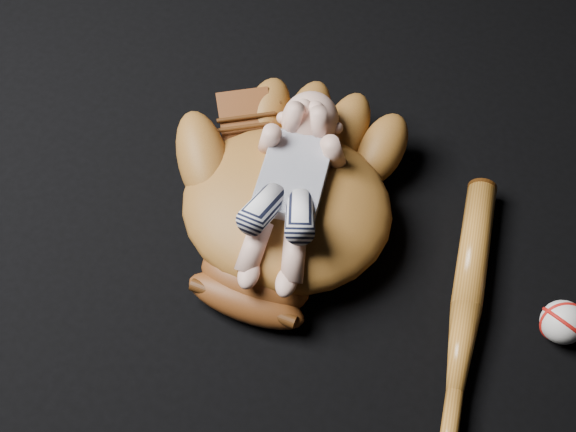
# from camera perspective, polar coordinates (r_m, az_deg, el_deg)

# --- Properties ---
(baseball_glove) EXTENTS (0.46, 0.51, 0.15)m
(baseball_glove) POSITION_cam_1_polar(r_m,az_deg,el_deg) (1.13, -0.11, 1.27)
(baseball_glove) COLOR brown
(baseball_glove) RESTS_ON ground
(newborn_baby) EXTENTS (0.24, 0.38, 0.14)m
(newborn_baby) POSITION_cam_1_polar(r_m,az_deg,el_deg) (1.09, 0.11, 2.21)
(newborn_baby) COLOR #D6A08A
(newborn_baby) RESTS_ON baseball_glove
(baseball_bat) EXTENTS (0.16, 0.51, 0.05)m
(baseball_bat) POSITION_cam_1_polar(r_m,az_deg,el_deg) (1.12, 13.74, -8.28)
(baseball_bat) COLOR #AA6620
(baseball_bat) RESTS_ON ground
(baseball) EXTENTS (0.07, 0.07, 0.07)m
(baseball) POSITION_cam_1_polar(r_m,az_deg,el_deg) (1.15, 20.89, -7.85)
(baseball) COLOR white
(baseball) RESTS_ON ground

